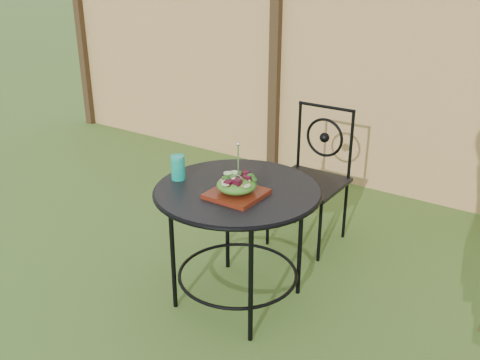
% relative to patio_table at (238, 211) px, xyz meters
% --- Properties ---
extents(ground, '(60.00, 60.00, 0.00)m').
position_rel_patio_table_xyz_m(ground, '(0.34, -0.16, -0.59)').
color(ground, '#2B4C18').
rests_on(ground, ground).
extents(fence, '(8.00, 0.12, 1.90)m').
position_rel_patio_table_xyz_m(fence, '(0.34, 2.03, 0.36)').
color(fence, '#E6B271').
rests_on(fence, ground).
extents(patio_table, '(0.92, 0.92, 0.72)m').
position_rel_patio_table_xyz_m(patio_table, '(0.00, 0.00, 0.00)').
color(patio_table, black).
rests_on(patio_table, ground).
extents(patio_chair, '(0.46, 0.46, 0.95)m').
position_rel_patio_table_xyz_m(patio_chair, '(-0.01, 0.92, -0.08)').
color(patio_chair, black).
rests_on(patio_chair, ground).
extents(salad_plate, '(0.27, 0.27, 0.02)m').
position_rel_patio_table_xyz_m(salad_plate, '(0.06, -0.09, 0.15)').
color(salad_plate, '#4D180B').
rests_on(salad_plate, patio_table).
extents(salad, '(0.21, 0.21, 0.08)m').
position_rel_patio_table_xyz_m(salad, '(0.06, -0.09, 0.20)').
color(salad, '#235614').
rests_on(salad, salad_plate).
extents(fork, '(0.01, 0.01, 0.18)m').
position_rel_patio_table_xyz_m(fork, '(0.07, -0.09, 0.33)').
color(fork, silver).
rests_on(fork, salad).
extents(drinking_glass, '(0.08, 0.08, 0.14)m').
position_rel_patio_table_xyz_m(drinking_glass, '(-0.35, -0.08, 0.21)').
color(drinking_glass, '#0EA68D').
rests_on(drinking_glass, patio_table).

